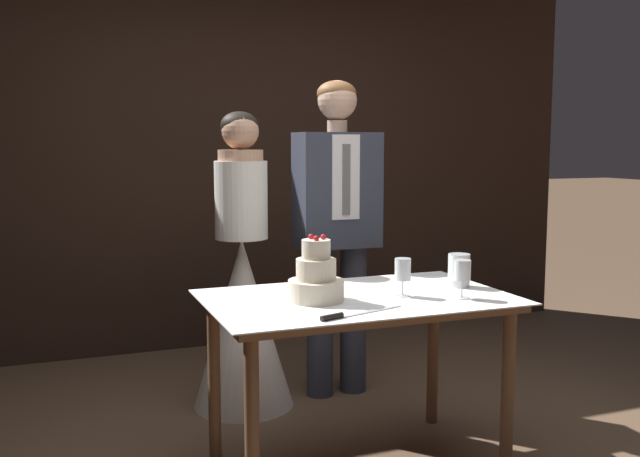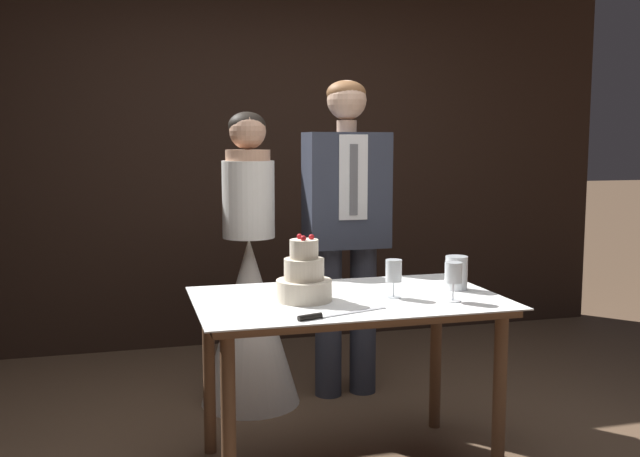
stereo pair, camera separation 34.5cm
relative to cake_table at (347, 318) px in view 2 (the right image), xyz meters
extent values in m
cube|color=black|center=(-0.04, 2.15, 0.70)|extent=(5.45, 0.12, 2.74)
cylinder|color=brown|center=(-0.56, -0.31, -0.31)|extent=(0.06, 0.06, 0.72)
cylinder|color=brown|center=(0.56, -0.31, -0.31)|extent=(0.06, 0.06, 0.72)
cylinder|color=brown|center=(-0.56, 0.31, -0.31)|extent=(0.06, 0.06, 0.72)
cylinder|color=brown|center=(0.56, 0.31, -0.31)|extent=(0.06, 0.06, 0.72)
cube|color=brown|center=(0.00, 0.00, 0.07)|extent=(1.25, 0.75, 0.03)
cube|color=white|center=(0.00, 0.00, 0.09)|extent=(1.31, 0.81, 0.01)
cylinder|color=beige|center=(-0.20, -0.01, 0.14)|extent=(0.24, 0.24, 0.09)
cylinder|color=beige|center=(-0.20, -0.01, 0.23)|extent=(0.17, 0.17, 0.09)
cylinder|color=beige|center=(-0.20, -0.01, 0.31)|extent=(0.12, 0.12, 0.08)
sphere|color=red|center=(-0.16, -0.01, 0.36)|extent=(0.02, 0.02, 0.02)
sphere|color=red|center=(-0.21, 0.01, 0.36)|extent=(0.02, 0.02, 0.02)
sphere|color=red|center=(-0.21, -0.04, 0.36)|extent=(0.02, 0.02, 0.02)
cube|color=silver|center=(-0.06, -0.27, 0.09)|extent=(0.30, 0.11, 0.00)
cylinder|color=black|center=(-0.25, -0.33, 0.10)|extent=(0.10, 0.05, 0.02)
cylinder|color=silver|center=(0.19, -0.06, 0.09)|extent=(0.07, 0.07, 0.00)
cylinder|color=silver|center=(0.19, -0.06, 0.13)|extent=(0.01, 0.01, 0.07)
cylinder|color=silver|center=(0.19, -0.06, 0.21)|extent=(0.07, 0.07, 0.09)
cylinder|color=silver|center=(0.40, -0.19, 0.09)|extent=(0.07, 0.07, 0.00)
cylinder|color=silver|center=(0.40, -0.19, 0.13)|extent=(0.01, 0.01, 0.08)
cylinder|color=silver|center=(0.40, -0.19, 0.21)|extent=(0.07, 0.07, 0.09)
cylinder|color=maroon|center=(0.40, -0.19, 0.18)|extent=(0.06, 0.06, 0.02)
cylinder|color=silver|center=(0.52, 0.03, 0.17)|extent=(0.10, 0.10, 0.15)
cylinder|color=silver|center=(0.52, 0.03, 0.13)|extent=(0.05, 0.05, 0.07)
sphere|color=#F9CC4C|center=(0.52, 0.03, 0.17)|extent=(0.02, 0.02, 0.02)
cone|color=white|center=(-0.27, 0.89, -0.21)|extent=(0.54, 0.54, 0.92)
cylinder|color=white|center=(-0.27, 0.89, 0.45)|extent=(0.28, 0.28, 0.41)
cylinder|color=tan|center=(-0.27, 0.89, 0.69)|extent=(0.24, 0.24, 0.06)
sphere|color=tan|center=(-0.27, 0.89, 0.81)|extent=(0.20, 0.20, 0.20)
ellipsoid|color=black|center=(-0.27, 0.91, 0.84)|extent=(0.20, 0.20, 0.15)
cylinder|color=#333847|center=(0.17, 0.89, -0.25)|extent=(0.15, 0.15, 0.85)
cylinder|color=#333847|center=(0.38, 0.89, -0.25)|extent=(0.15, 0.15, 0.85)
cube|color=#333847|center=(0.27, 0.89, 0.49)|extent=(0.46, 0.24, 0.63)
cube|color=white|center=(0.27, 0.77, 0.57)|extent=(0.16, 0.01, 0.46)
cube|color=slate|center=(0.27, 0.76, 0.55)|extent=(0.04, 0.01, 0.38)
cylinder|color=#DBAD8E|center=(0.27, 0.89, 0.84)|extent=(0.11, 0.11, 0.07)
sphere|color=#DBAD8E|center=(0.27, 0.89, 0.98)|extent=(0.22, 0.22, 0.22)
ellipsoid|color=brown|center=(0.27, 0.91, 1.02)|extent=(0.22, 0.22, 0.14)
camera|label=1|loc=(-1.24, -2.75, 0.75)|focal=40.00mm
camera|label=2|loc=(-0.91, -2.86, 0.75)|focal=40.00mm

